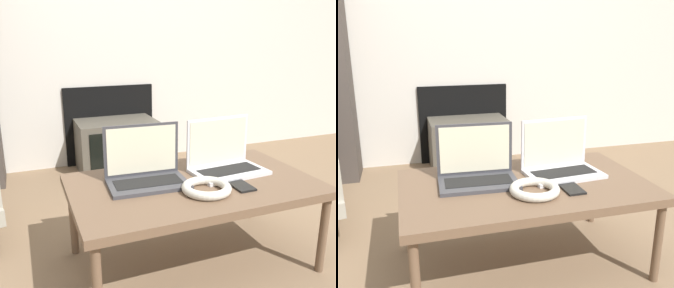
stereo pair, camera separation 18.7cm
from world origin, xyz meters
The scene contains 6 objects.
table centered at (0.00, 0.23, 0.36)m, with size 1.06×0.63×0.39m.
laptop_left centered at (-0.20, 0.30, 0.45)m, with size 0.35×0.23×0.25m.
laptop_right centered at (0.19, 0.30, 0.45)m, with size 0.35×0.23×0.25m.
headphones centered at (0.00, 0.11, 0.41)m, with size 0.20×0.20×0.04m.
phone centered at (0.16, 0.11, 0.40)m, with size 0.08×0.14×0.01m.
tv centered at (0.00, 1.58, 0.19)m, with size 0.59×0.39×0.39m.
Camera 1 is at (-0.67, -1.14, 1.00)m, focal length 40.00 mm.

